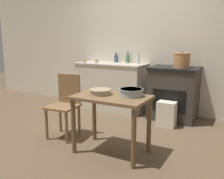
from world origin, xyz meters
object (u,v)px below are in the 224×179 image
flour_sack (166,114)px  stock_pot (182,60)px  mixing_bowl_large (100,91)px  bottle_far_left (116,59)px  cup_center_left (96,61)px  mixing_bowl_small (131,92)px  work_table (111,107)px  cup_center (84,61)px  stove (174,93)px  chair (65,103)px  bottle_mid_left (138,59)px  bottle_left (128,59)px

flour_sack → stock_pot: bearing=74.5°
mixing_bowl_large → bottle_far_left: size_ratio=1.43×
flour_sack → cup_center_left: (-1.53, 0.32, 0.76)m
mixing_bowl_small → mixing_bowl_large: bearing=-165.2°
work_table → cup_center: bearing=133.8°
work_table → cup_center: cup_center is taller
flour_sack → bottle_far_left: (-1.27, 0.65, 0.80)m
mixing_bowl_large → cup_center_left: size_ratio=3.31×
stove → flour_sack: (0.01, -0.44, -0.26)m
chair → cup_center: 1.56m
flour_sack → cup_center_left: 1.74m
stove → work_table: size_ratio=1.02×
chair → bottle_far_left: (-0.10, 1.75, 0.51)m
bottle_mid_left → cup_center: (-1.00, -0.36, -0.05)m
bottle_mid_left → cup_center_left: 0.81m
mixing_bowl_large → cup_center: cup_center is taller
stove → flour_sack: 0.51m
mixing_bowl_large → mixing_bowl_small: mixing_bowl_small is taller
stove → cup_center: cup_center is taller
stove → cup_center: 1.84m
flour_sack → chair: bearing=-136.8°
stove → mixing_bowl_large: size_ratio=3.30×
work_table → cup_center_left: 2.02m
bottle_left → cup_center: bottle_left is taller
flour_sack → mixing_bowl_large: mixing_bowl_large is taller
mixing_bowl_small → cup_center: size_ratio=3.34×
mixing_bowl_large → bottle_mid_left: bearing=98.8°
flour_sack → bottle_far_left: bottle_far_left is taller
chair → stock_pot: stock_pot is taller
mixing_bowl_large → chair: bearing=167.9°
stove → flour_sack: stove is taller
flour_sack → bottle_mid_left: (-0.78, 0.61, 0.81)m
mixing_bowl_small → cup_center_left: size_ratio=3.44×
work_table → stove: bearing=79.7°
stove → bottle_mid_left: bearing=167.4°
mixing_bowl_small → flour_sack: bearing=84.4°
cup_center_left → cup_center: size_ratio=0.97×
work_table → flour_sack: 1.35m
mixing_bowl_small → bottle_mid_left: 1.89m
bottle_left → cup_center: bearing=-151.5°
cup_center_left → stove: bearing=4.7°
bottle_far_left → bottle_mid_left: (0.49, -0.04, 0.02)m
work_table → cup_center: size_ratio=10.41×
chair → cup_center_left: 1.54m
work_table → mixing_bowl_large: size_ratio=3.24×
stock_pot → cup_center_left: 1.64m
stove → cup_center_left: (-1.51, -0.12, 0.51)m
chair → bottle_mid_left: bottle_mid_left is taller
mixing_bowl_small → bottle_mid_left: (-0.66, 1.76, 0.24)m
stock_pot → work_table: bearing=-104.7°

